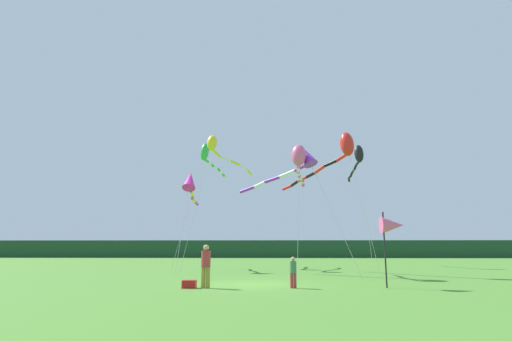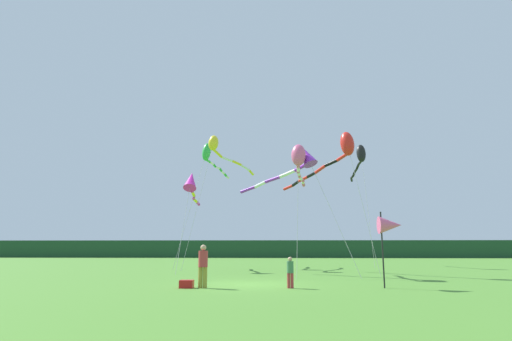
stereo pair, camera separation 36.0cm
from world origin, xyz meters
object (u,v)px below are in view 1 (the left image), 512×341
(kite_purple, at_px, (299,162))
(kite_green, at_px, (207,155))
(banner_flag_pole, at_px, (392,226))
(kite_black, at_px, (358,158))
(kite_rainbow, at_px, (299,159))
(kite_yellow, at_px, (217,148))
(kite_red, at_px, (339,151))
(kite_magenta, at_px, (190,183))
(cooler_box, at_px, (189,284))
(person_adult, at_px, (206,264))
(person_child, at_px, (293,271))

(kite_purple, height_order, kite_green, kite_green)
(banner_flag_pole, distance_m, kite_black, 19.81)
(banner_flag_pole, relative_size, kite_rainbow, 0.40)
(kite_yellow, height_order, kite_purple, kite_yellow)
(banner_flag_pole, height_order, kite_rainbow, kite_rainbow)
(kite_green, bearing_deg, kite_red, -42.66)
(kite_red, height_order, kite_purple, kite_red)
(kite_yellow, bearing_deg, kite_magenta, -114.84)
(kite_magenta, distance_m, kite_green, 6.35)
(cooler_box, height_order, kite_purple, kite_purple)
(person_adult, height_order, kite_black, kite_black)
(person_child, xyz_separation_m, cooler_box, (-4.05, -0.12, -0.52))
(kite_red, relative_size, kite_green, 0.83)
(cooler_box, relative_size, kite_green, 0.05)
(person_child, bearing_deg, kite_yellow, 108.45)
(cooler_box, xyz_separation_m, banner_flag_pole, (8.05, 0.34, 2.26))
(kite_magenta, bearing_deg, kite_purple, -32.41)
(kite_black, xyz_separation_m, kite_yellow, (-11.75, -3.63, 0.08))
(kite_magenta, bearing_deg, cooler_box, -78.57)
(kite_black, relative_size, kite_rainbow, 1.39)
(person_child, distance_m, banner_flag_pole, 4.37)
(cooler_box, relative_size, kite_rainbow, 0.07)
(kite_purple, relative_size, kite_rainbow, 1.00)
(kite_black, distance_m, kite_purple, 13.15)
(person_child, bearing_deg, cooler_box, -178.35)
(banner_flag_pole, xyz_separation_m, kite_yellow, (-9.01, 14.79, 6.85))
(person_child, height_order, kite_purple, kite_purple)
(kite_black, distance_m, kite_green, 13.02)
(banner_flag_pole, relative_size, kite_green, 0.29)
(cooler_box, xyz_separation_m, kite_green, (-2.15, 17.43, 9.08))
(person_adult, bearing_deg, cooler_box, -178.66)
(kite_black, height_order, kite_yellow, kite_black)
(banner_flag_pole, xyz_separation_m, kite_black, (2.75, 18.41, 6.77))
(kite_magenta, height_order, kite_yellow, kite_yellow)
(person_adult, xyz_separation_m, kite_magenta, (-3.05, 11.95, 5.09))
(kite_black, xyz_separation_m, kite_red, (-3.32, -10.19, -1.74))
(person_adult, relative_size, cooler_box, 3.16)
(cooler_box, distance_m, kite_purple, 10.85)
(kite_magenta, bearing_deg, kite_rainbow, -35.41)
(cooler_box, height_order, kite_magenta, kite_magenta)
(person_adult, xyz_separation_m, kite_black, (10.17, 18.73, 8.25))
(banner_flag_pole, distance_m, kite_yellow, 18.62)
(kite_rainbow, bearing_deg, banner_flag_pole, -63.61)
(kite_black, bearing_deg, kite_yellow, -162.85)
(kite_yellow, distance_m, kite_purple, 10.15)
(banner_flag_pole, xyz_separation_m, kite_rainbow, (-3.20, 6.46, 4.15))
(person_child, height_order, kite_green, kite_green)
(kite_magenta, relative_size, kite_rainbow, 1.06)
(kite_red, xyz_separation_m, kite_purple, (-2.57, -1.25, -0.95))
(person_child, xyz_separation_m, kite_green, (-6.20, 17.32, 8.56))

